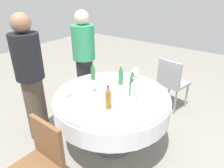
{
  "coord_description": "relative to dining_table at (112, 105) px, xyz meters",
  "views": [
    {
      "loc": [
        1.29,
        -1.76,
        1.93
      ],
      "look_at": [
        0.0,
        0.0,
        0.87
      ],
      "focal_mm": 33.63,
      "sensor_mm": 36.0,
      "label": 1
    }
  ],
  "objects": [
    {
      "name": "plate_front",
      "position": [
        0.32,
        -0.37,
        0.16
      ],
      "size": [
        0.26,
        0.26,
        0.02
      ],
      "color": "white",
      "rests_on": "dining_table"
    },
    {
      "name": "wine_glass_south",
      "position": [
        0.01,
        -0.07,
        0.25
      ],
      "size": [
        0.07,
        0.07,
        0.14
      ],
      "color": "white",
      "rests_on": "dining_table"
    },
    {
      "name": "person_near",
      "position": [
        -0.9,
        -0.46,
        0.28
      ],
      "size": [
        0.34,
        0.34,
        1.65
      ],
      "rotation": [
        0.0,
        0.0,
        2.04
      ],
      "color": "#4C3F33",
      "rests_on": "ground_plane"
    },
    {
      "name": "plate_rear",
      "position": [
        0.39,
        0.3,
        0.16
      ],
      "size": [
        0.23,
        0.23,
        0.02
      ],
      "color": "white",
      "rests_on": "dining_table"
    },
    {
      "name": "person_far",
      "position": [
        -0.87,
        0.46,
        0.24
      ],
      "size": [
        0.34,
        0.34,
        1.6
      ],
      "rotation": [
        0.0,
        0.0,
        1.09
      ],
      "color": "#26262B",
      "rests_on": "ground_plane"
    },
    {
      "name": "spoon_far",
      "position": [
        0.05,
        0.15,
        0.15
      ],
      "size": [
        0.18,
        0.06,
        0.0
      ],
      "primitive_type": "cube",
      "rotation": [
        0.0,
        0.0,
        2.9
      ],
      "color": "silver",
      "rests_on": "dining_table"
    },
    {
      "name": "fork_left",
      "position": [
        -0.12,
        -0.22,
        0.15
      ],
      "size": [
        0.08,
        0.17,
        0.0
      ],
      "primitive_type": "cube",
      "rotation": [
        0.0,
        0.0,
        1.96
      ],
      "color": "silver",
      "rests_on": "dining_table"
    },
    {
      "name": "bottle_amber_east",
      "position": [
        0.15,
        -0.28,
        0.27
      ],
      "size": [
        0.06,
        0.06,
        0.27
      ],
      "color": "#8C5619",
      "rests_on": "dining_table"
    },
    {
      "name": "wine_glass_east",
      "position": [
        -0.23,
        -0.08,
        0.24
      ],
      "size": [
        0.07,
        0.07,
        0.13
      ],
      "color": "white",
      "rests_on": "dining_table"
    },
    {
      "name": "knife_east",
      "position": [
        -0.51,
        0.01,
        0.15
      ],
      "size": [
        0.03,
        0.18,
        0.0
      ],
      "primitive_type": "cube",
      "rotation": [
        0.0,
        0.0,
        4.64
      ],
      "color": "silver",
      "rests_on": "dining_table"
    },
    {
      "name": "bottle_green_left",
      "position": [
        -0.07,
        0.28,
        0.27
      ],
      "size": [
        0.06,
        0.06,
        0.27
      ],
      "color": "#2D6B38",
      "rests_on": "dining_table"
    },
    {
      "name": "wine_glass_west",
      "position": [
        -0.01,
        0.55,
        0.26
      ],
      "size": [
        0.07,
        0.07,
        0.15
      ],
      "color": "white",
      "rests_on": "dining_table"
    },
    {
      "name": "dining_table",
      "position": [
        0.0,
        0.0,
        0.0
      ],
      "size": [
        1.39,
        1.39,
        0.74
      ],
      "color": "white",
      "rests_on": "ground_plane"
    },
    {
      "name": "wine_glass_mid",
      "position": [
        -0.37,
        -0.37,
        0.25
      ],
      "size": [
        0.07,
        0.07,
        0.15
      ],
      "color": "white",
      "rests_on": "dining_table"
    },
    {
      "name": "chair_west",
      "position": [
        -0.03,
        -1.03,
        -0.07
      ],
      "size": [
        0.41,
        0.41,
        0.87
      ],
      "rotation": [
        0.0,
        0.0,
        3.11
      ],
      "color": "brown",
      "rests_on": "ground_plane"
    },
    {
      "name": "folded_napkin",
      "position": [
        -0.02,
        -0.43,
        0.16
      ],
      "size": [
        0.18,
        0.18,
        0.02
      ],
      "primitive_type": "cube",
      "rotation": [
        0.0,
        0.0,
        -0.43
      ],
      "color": "white",
      "rests_on": "dining_table"
    },
    {
      "name": "bottle_green_near",
      "position": [
        -0.31,
        0.03,
        0.3
      ],
      "size": [
        0.06,
        0.06,
        0.34
      ],
      "color": "#2D6B38",
      "rests_on": "dining_table"
    },
    {
      "name": "bottle_clear_far",
      "position": [
        0.27,
        0.04,
        0.27
      ],
      "size": [
        0.07,
        0.07,
        0.27
      ],
      "color": "silver",
      "rests_on": "dining_table"
    },
    {
      "name": "bottle_green_south",
      "position": [
        0.2,
        0.11,
        0.3
      ],
      "size": [
        0.07,
        0.07,
        0.32
      ],
      "color": "#2D6B38",
      "rests_on": "dining_table"
    },
    {
      "name": "plate_outer",
      "position": [
        -0.38,
        0.33,
        0.16
      ],
      "size": [
        0.25,
        0.25,
        0.02
      ],
      "color": "white",
      "rests_on": "dining_table"
    },
    {
      "name": "ground_plane",
      "position": [
        0.0,
        0.0,
        -0.59
      ],
      "size": [
        10.0,
        10.0,
        0.0
      ],
      "primitive_type": "plane",
      "color": "gray"
    },
    {
      "name": "chair_mid",
      "position": [
        0.26,
        1.26,
        -0.07
      ],
      "size": [
        0.47,
        0.47,
        0.87
      ],
      "rotation": [
        0.0,
        0.0,
        -0.2
      ],
      "color": "#99999E",
      "rests_on": "ground_plane"
    }
  ]
}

